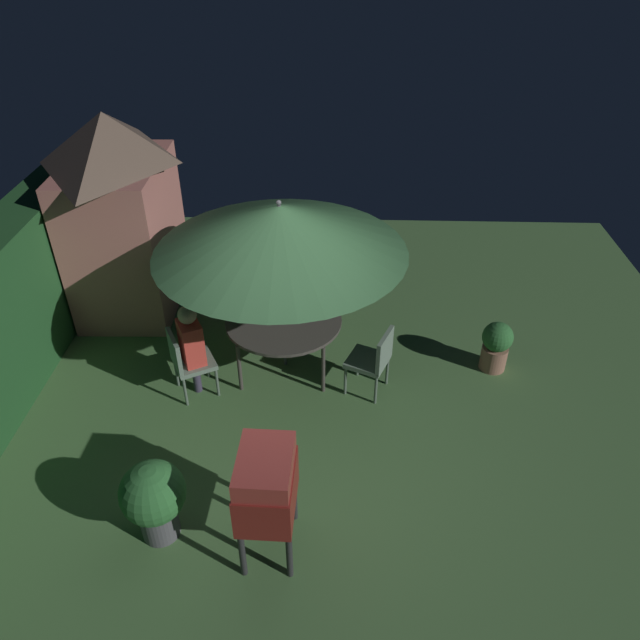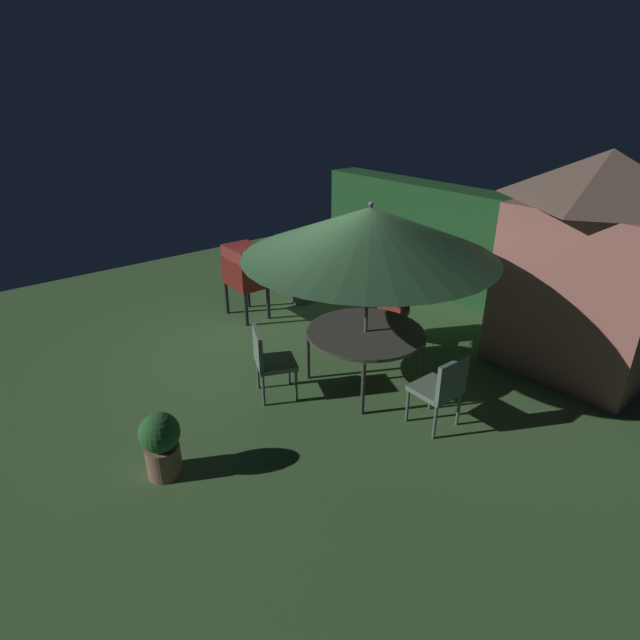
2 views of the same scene
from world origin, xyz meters
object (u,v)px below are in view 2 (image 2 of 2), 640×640
at_px(garden_shed, 587,266).
at_px(potted_plant_by_grill, 302,274).
at_px(chair_far_side, 269,358).
at_px(bbq_grill, 245,268).
at_px(potted_plant_by_shed, 161,443).
at_px(person_in_red, 392,294).
at_px(chair_near_shed, 392,308).
at_px(chair_toward_hedge, 442,387).
at_px(patio_table, 366,334).
at_px(patio_umbrella, 370,232).

relative_size(garden_shed, potted_plant_by_grill, 3.20).
distance_m(chair_far_side, potted_plant_by_grill, 3.02).
distance_m(bbq_grill, potted_plant_by_shed, 3.84).
bearing_deg(person_in_red, chair_near_shed, 117.89).
xyz_separation_m(chair_near_shed, potted_plant_by_grill, (-2.03, -0.13, -0.00)).
height_order(chair_near_shed, chair_toward_hedge, same).
distance_m(garden_shed, person_in_red, 2.51).
relative_size(chair_far_side, potted_plant_by_shed, 1.30).
distance_m(patio_table, person_in_red, 1.20).
bearing_deg(potted_plant_by_shed, patio_umbrella, 90.38).
distance_m(chair_far_side, chair_toward_hedge, 2.04).
bearing_deg(chair_far_side, chair_near_shed, 92.71).
distance_m(patio_umbrella, chair_far_side, 1.91).
distance_m(patio_table, potted_plant_by_shed, 2.74).
height_order(patio_umbrella, person_in_red, patio_umbrella).
bearing_deg(patio_table, potted_plant_by_grill, 159.17).
relative_size(patio_table, chair_toward_hedge, 1.63).
xyz_separation_m(garden_shed, patio_table, (-1.47, -2.38, -0.78)).
bearing_deg(bbq_grill, chair_far_side, -25.28).
height_order(chair_near_shed, potted_plant_by_grill, chair_near_shed).
xyz_separation_m(bbq_grill, chair_toward_hedge, (3.95, 0.05, -0.33)).
bearing_deg(bbq_grill, person_in_red, 27.53).
relative_size(chair_toward_hedge, potted_plant_by_grill, 1.01).
height_order(chair_near_shed, person_in_red, person_in_red).
relative_size(chair_near_shed, person_in_red, 0.71).
height_order(patio_umbrella, chair_toward_hedge, patio_umbrella).
distance_m(patio_umbrella, chair_toward_hedge, 1.91).
distance_m(patio_table, chair_toward_hedge, 1.24).
distance_m(bbq_grill, chair_far_side, 2.49).
bearing_deg(patio_umbrella, chair_far_side, -113.43).
relative_size(patio_table, potted_plant_by_shed, 2.12).
xyz_separation_m(chair_far_side, potted_plant_by_shed, (0.51, -1.59, -0.15)).
bearing_deg(chair_far_side, patio_table, 66.57).
xyz_separation_m(potted_plant_by_grill, person_in_red, (2.07, 0.05, 0.26)).
relative_size(garden_shed, chair_toward_hedge, 3.18).
xyz_separation_m(patio_table, chair_far_side, (-0.49, -1.13, -0.16)).
height_order(bbq_grill, chair_toward_hedge, bbq_grill).
distance_m(chair_near_shed, chair_far_side, 2.26).
bearing_deg(bbq_grill, potted_plant_by_shed, -44.01).
bearing_deg(patio_table, person_in_red, 117.89).
relative_size(patio_umbrella, bbq_grill, 2.49).
relative_size(chair_near_shed, potted_plant_by_grill, 1.01).
relative_size(potted_plant_by_shed, person_in_red, 0.55).
relative_size(garden_shed, patio_umbrella, 0.96).
distance_m(chair_toward_hedge, potted_plant_by_shed, 2.96).
xyz_separation_m(patio_table, patio_umbrella, (0.00, 0.00, 1.31)).
xyz_separation_m(garden_shed, potted_plant_by_shed, (-1.45, -5.10, -1.09)).
distance_m(patio_umbrella, potted_plant_by_shed, 3.17).
relative_size(garden_shed, bbq_grill, 2.38).
height_order(bbq_grill, chair_near_shed, bbq_grill).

